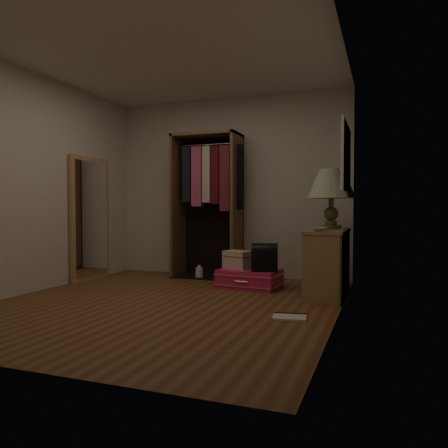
% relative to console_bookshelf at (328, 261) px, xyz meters
% --- Properties ---
extents(ground, '(4.00, 4.00, 0.00)m').
position_rel_console_bookshelf_xyz_m(ground, '(-1.53, -1.04, -0.39)').
color(ground, brown).
rests_on(ground, ground).
extents(room_walls, '(3.52, 4.02, 2.60)m').
position_rel_console_bookshelf_xyz_m(room_walls, '(-1.46, -1.00, 1.11)').
color(room_walls, beige).
rests_on(room_walls, ground).
extents(console_bookshelf, '(0.42, 1.12, 0.75)m').
position_rel_console_bookshelf_xyz_m(console_bookshelf, '(0.00, 0.00, 0.00)').
color(console_bookshelf, '#9D774C').
rests_on(console_bookshelf, ground).
extents(open_wardrobe, '(1.02, 0.50, 2.05)m').
position_rel_console_bookshelf_xyz_m(open_wardrobe, '(-1.75, 0.73, 0.83)').
color(open_wardrobe, brown).
rests_on(open_wardrobe, ground).
extents(floor_mirror, '(0.06, 0.80, 1.70)m').
position_rel_console_bookshelf_xyz_m(floor_mirror, '(-3.24, -0.04, 0.46)').
color(floor_mirror, tan).
rests_on(floor_mirror, ground).
extents(pink_suitcase, '(0.79, 0.60, 0.23)m').
position_rel_console_bookshelf_xyz_m(pink_suitcase, '(-0.97, 0.12, -0.28)').
color(pink_suitcase, '#DF1B5C').
rests_on(pink_suitcase, ground).
extents(train_case, '(0.39, 0.32, 0.24)m').
position_rel_console_bookshelf_xyz_m(train_case, '(-1.14, 0.15, -0.05)').
color(train_case, beige).
rests_on(train_case, pink_suitcase).
extents(black_bag, '(0.36, 0.28, 0.34)m').
position_rel_console_bookshelf_xyz_m(black_bag, '(-0.76, 0.04, 0.01)').
color(black_bag, black).
rests_on(black_bag, pink_suitcase).
extents(table_lamp, '(0.71, 0.71, 0.70)m').
position_rel_console_bookshelf_xyz_m(table_lamp, '(0.01, 0.24, 0.87)').
color(table_lamp, '#434E26').
rests_on(table_lamp, console_bookshelf).
extents(brass_tray, '(0.36, 0.36, 0.02)m').
position_rel_console_bookshelf_xyz_m(brass_tray, '(0.01, -0.14, 0.37)').
color(brass_tray, '#AB7C41').
rests_on(brass_tray, console_bookshelf).
extents(ceramic_bowl, '(0.21, 0.21, 0.04)m').
position_rel_console_bookshelf_xyz_m(ceramic_bowl, '(-0.04, -0.41, 0.38)').
color(ceramic_bowl, '#AACCB2').
rests_on(ceramic_bowl, console_bookshelf).
extents(white_jug, '(0.14, 0.14, 0.19)m').
position_rel_console_bookshelf_xyz_m(white_jug, '(-1.85, 0.56, -0.31)').
color(white_jug, white).
rests_on(white_jug, ground).
extents(floor_book, '(0.33, 0.28, 0.03)m').
position_rel_console_bookshelf_xyz_m(floor_book, '(-0.19, -1.23, -0.38)').
color(floor_book, beige).
rests_on(floor_book, ground).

